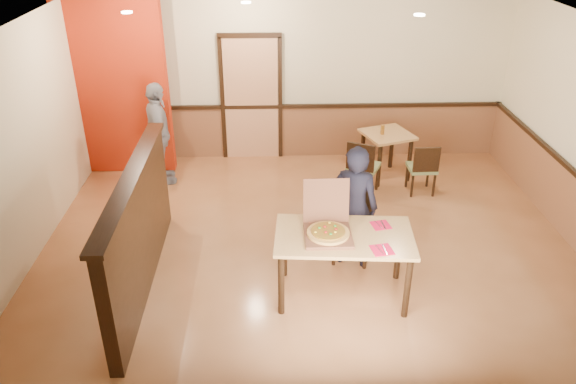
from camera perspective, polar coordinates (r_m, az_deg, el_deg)
name	(u,v)px	position (r m, az deg, el deg)	size (l,w,h in m)	color
floor	(312,269)	(7.02, 2.46, -7.87)	(7.00, 7.00, 0.00)	#BA7748
ceiling	(318,42)	(5.84, 3.03, 15.01)	(7.00, 7.00, 0.00)	black
wall_back	(299,78)	(9.58, 1.09, 11.52)	(7.00, 7.00, 0.00)	beige
wainscot_back	(298,131)	(9.86, 1.05, 6.17)	(7.00, 0.04, 0.90)	brown
chair_rail_back	(299,106)	(9.68, 1.08, 8.71)	(7.00, 0.06, 0.06)	black
back_door	(251,99)	(9.64, -3.74, 9.39)	(0.90, 0.06, 2.10)	tan
booth_partition	(139,230)	(6.60, -14.90, -3.79)	(0.20, 3.10, 1.44)	black
red_accent_panel	(117,89)	(9.40, -16.97, 10.00)	(1.60, 0.20, 2.78)	#A8230C
spot_a	(127,12)	(7.80, -16.05, 17.15)	(0.14, 0.14, 0.02)	#FFEAB2
spot_b	(246,2)	(8.29, -4.28, 18.66)	(0.14, 0.14, 0.02)	#FFEAB2
spot_c	(419,15)	(7.54, 13.21, 17.13)	(0.14, 0.14, 0.02)	#FFEAB2
main_table	(344,243)	(6.25, 5.70, -5.22)	(1.58, 0.98, 0.81)	tan
diner_chair	(353,220)	(7.05, 6.63, -2.86)	(0.57, 0.57, 0.94)	olive
side_chair_left	(362,166)	(8.56, 7.56, 2.68)	(0.59, 0.59, 0.90)	olive
side_chair_right	(423,167)	(8.77, 13.56, 2.48)	(0.42, 0.42, 0.82)	olive
side_table	(387,144)	(9.15, 9.99, 4.87)	(0.91, 0.91, 0.76)	tan
diner	(354,207)	(6.78, 6.74, -1.50)	(0.58, 0.38, 1.58)	black
passerby	(159,134)	(8.99, -12.97, 5.74)	(0.96, 0.40, 1.64)	gray
pizza_box	(328,229)	(6.15, 4.06, -3.77)	(0.51, 0.60, 0.54)	brown
pizza	(328,233)	(6.11, 4.10, -4.17)	(0.46, 0.46, 0.03)	tan
napkin_near	(382,250)	(5.99, 9.52, -5.81)	(0.25, 0.25, 0.01)	red
napkin_far	(381,225)	(6.41, 9.41, -3.34)	(0.24, 0.24, 0.01)	red
condiment	(382,130)	(9.01, 9.58, 6.27)	(0.06, 0.06, 0.15)	brown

